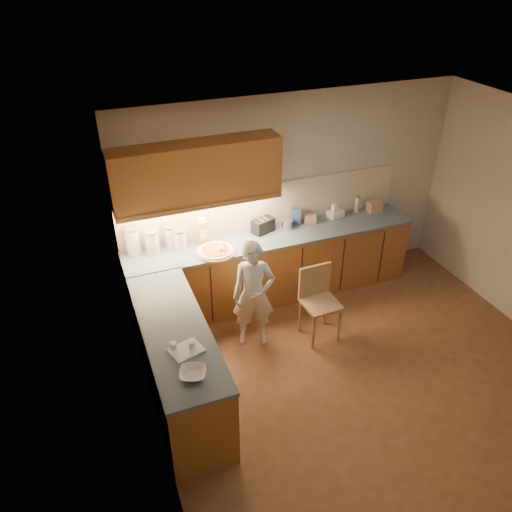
% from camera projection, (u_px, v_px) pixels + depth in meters
% --- Properties ---
extents(room, '(4.54, 4.50, 2.62)m').
position_uv_depth(room, '(382.00, 242.00, 4.66)').
color(room, brown).
rests_on(room, ground).
extents(l_counter, '(3.77, 2.62, 0.92)m').
position_uv_depth(l_counter, '(245.00, 294.00, 6.01)').
color(l_counter, '#975F2B').
rests_on(l_counter, ground).
extents(backsplash, '(3.75, 0.02, 0.58)m').
position_uv_depth(backsplash, '(265.00, 205.00, 6.36)').
color(backsplash, beige).
rests_on(backsplash, l_counter).
extents(upper_cabinets, '(1.95, 0.36, 0.73)m').
position_uv_depth(upper_cabinets, '(197.00, 173.00, 5.62)').
color(upper_cabinets, '#975F2B').
rests_on(upper_cabinets, ground).
extents(pizza_on_board, '(0.47, 0.47, 0.19)m').
position_uv_depth(pizza_on_board, '(216.00, 251.00, 5.93)').
color(pizza_on_board, tan).
rests_on(pizza_on_board, l_counter).
extents(child, '(0.56, 0.44, 1.33)m').
position_uv_depth(child, '(254.00, 295.00, 5.65)').
color(child, silver).
rests_on(child, ground).
extents(wooden_chair, '(0.41, 0.41, 0.90)m').
position_uv_depth(wooden_chair, '(318.00, 297.00, 5.85)').
color(wooden_chair, tan).
rests_on(wooden_chair, ground).
extents(mixing_bowl, '(0.30, 0.30, 0.06)m').
position_uv_depth(mixing_bowl, '(193.00, 374.00, 4.22)').
color(mixing_bowl, white).
rests_on(mixing_bowl, l_counter).
extents(canister_a, '(0.18, 0.18, 0.35)m').
position_uv_depth(canister_a, '(133.00, 241.00, 5.82)').
color(canister_a, beige).
rests_on(canister_a, l_counter).
extents(canister_b, '(0.17, 0.17, 0.30)m').
position_uv_depth(canister_b, '(152.00, 242.00, 5.85)').
color(canister_b, silver).
rests_on(canister_b, l_counter).
extents(canister_c, '(0.16, 0.16, 0.30)m').
position_uv_depth(canister_c, '(171.00, 236.00, 5.96)').
color(canister_c, beige).
rests_on(canister_c, l_counter).
extents(canister_d, '(0.16, 0.16, 0.26)m').
position_uv_depth(canister_d, '(180.00, 239.00, 5.96)').
color(canister_d, white).
rests_on(canister_d, l_counter).
extents(oil_jug, '(0.13, 0.11, 0.34)m').
position_uv_depth(oil_jug, '(203.00, 232.00, 6.05)').
color(oil_jug, gold).
rests_on(oil_jug, l_counter).
extents(toaster, '(0.32, 0.25, 0.18)m').
position_uv_depth(toaster, '(263.00, 225.00, 6.32)').
color(toaster, black).
rests_on(toaster, l_counter).
extents(steel_pot, '(0.16, 0.16, 0.12)m').
position_uv_depth(steel_pot, '(287.00, 224.00, 6.42)').
color(steel_pot, '#B9B8BE').
rests_on(steel_pot, l_counter).
extents(blue_box, '(0.13, 0.11, 0.22)m').
position_uv_depth(blue_box, '(296.00, 216.00, 6.50)').
color(blue_box, '#2F4D8F').
rests_on(blue_box, l_counter).
extents(card_box_a, '(0.18, 0.15, 0.11)m').
position_uv_depth(card_box_a, '(310.00, 219.00, 6.55)').
color(card_box_a, tan).
rests_on(card_box_a, l_counter).
extents(white_bottle, '(0.07, 0.07, 0.19)m').
position_uv_depth(white_bottle, '(334.00, 211.00, 6.66)').
color(white_bottle, white).
rests_on(white_bottle, l_counter).
extents(flat_pack, '(0.23, 0.18, 0.08)m').
position_uv_depth(flat_pack, '(335.00, 214.00, 6.70)').
color(flat_pack, white).
rests_on(flat_pack, l_counter).
extents(tall_jar, '(0.07, 0.07, 0.23)m').
position_uv_depth(tall_jar, '(357.00, 204.00, 6.79)').
color(tall_jar, beige).
rests_on(tall_jar, l_counter).
extents(card_box_b, '(0.19, 0.15, 0.14)m').
position_uv_depth(card_box_b, '(374.00, 207.00, 6.82)').
color(card_box_b, tan).
rests_on(card_box_b, l_counter).
extents(dough_cloth, '(0.33, 0.29, 0.02)m').
position_uv_depth(dough_cloth, '(186.00, 350.00, 4.49)').
color(dough_cloth, silver).
rests_on(dough_cloth, l_counter).
extents(spice_jar_a, '(0.07, 0.07, 0.08)m').
position_uv_depth(spice_jar_a, '(173.00, 346.00, 4.49)').
color(spice_jar_a, white).
rests_on(spice_jar_a, l_counter).
extents(spice_jar_b, '(0.07, 0.07, 0.08)m').
position_uv_depth(spice_jar_b, '(192.00, 345.00, 4.51)').
color(spice_jar_b, white).
rests_on(spice_jar_b, l_counter).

